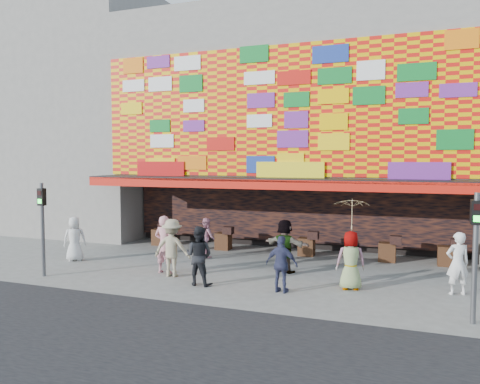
# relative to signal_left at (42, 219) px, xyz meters

# --- Properties ---
(ground) EXTENTS (90.00, 90.00, 0.00)m
(ground) POSITION_rel_signal_left_xyz_m (6.20, 1.50, -1.86)
(ground) COLOR slate
(ground) RESTS_ON ground
(road_strip) EXTENTS (30.00, 8.00, 0.02)m
(road_strip) POSITION_rel_signal_left_xyz_m (6.20, -5.00, -1.85)
(road_strip) COLOR black
(road_strip) RESTS_ON ground
(shop_building) EXTENTS (15.20, 9.40, 10.00)m
(shop_building) POSITION_rel_signal_left_xyz_m (6.20, 9.68, 3.37)
(shop_building) COLOR gray
(shop_building) RESTS_ON ground
(neighbor_left) EXTENTS (11.00, 8.00, 12.00)m
(neighbor_left) POSITION_rel_signal_left_xyz_m (-6.80, 9.50, 4.14)
(neighbor_left) COLOR gray
(neighbor_left) RESTS_ON ground
(signal_left) EXTENTS (0.22, 0.20, 3.00)m
(signal_left) POSITION_rel_signal_left_xyz_m (0.00, 0.00, 0.00)
(signal_left) COLOR #59595B
(signal_left) RESTS_ON ground
(signal_right) EXTENTS (0.22, 0.20, 3.00)m
(signal_right) POSITION_rel_signal_left_xyz_m (12.40, 0.00, 0.00)
(signal_right) COLOR #59595B
(signal_right) RESTS_ON ground
(ped_a) EXTENTS (0.96, 0.88, 1.64)m
(ped_a) POSITION_rel_signal_left_xyz_m (-0.60, 2.19, -1.04)
(ped_a) COLOR silver
(ped_a) RESTS_ON ground
(ped_b) EXTENTS (0.70, 0.46, 1.91)m
(ped_b) POSITION_rel_signal_left_xyz_m (3.42, 1.73, -0.91)
(ped_b) COLOR #CE8593
(ped_b) RESTS_ON ground
(ped_c) EXTENTS (0.88, 0.69, 1.77)m
(ped_c) POSITION_rel_signal_left_xyz_m (5.12, 0.80, -0.98)
(ped_c) COLOR black
(ped_c) RESTS_ON ground
(ped_d) EXTENTS (1.27, 0.84, 1.84)m
(ped_d) POSITION_rel_signal_left_xyz_m (3.87, 1.44, -0.94)
(ped_d) COLOR #9C9071
(ped_d) RESTS_ON ground
(ped_e) EXTENTS (0.98, 0.49, 1.61)m
(ped_e) POSITION_rel_signal_left_xyz_m (7.64, 0.90, -1.06)
(ped_e) COLOR #313456
(ped_e) RESTS_ON ground
(ped_f) EXTENTS (1.72, 0.92, 1.77)m
(ped_f) POSITION_rel_signal_left_xyz_m (7.11, 3.22, -0.98)
(ped_f) COLOR gray
(ped_f) RESTS_ON ground
(ped_g) EXTENTS (0.94, 0.74, 1.69)m
(ped_g) POSITION_rel_signal_left_xyz_m (9.42, 1.88, -1.01)
(ped_g) COLOR gray
(ped_g) RESTS_ON ground
(ped_h) EXTENTS (0.74, 0.61, 1.75)m
(ped_h) POSITION_rel_signal_left_xyz_m (12.25, 2.40, -0.99)
(ped_h) COLOR silver
(ped_h) RESTS_ON ground
(ped_i) EXTENTS (0.93, 0.92, 1.51)m
(ped_i) POSITION_rel_signal_left_xyz_m (3.66, 4.53, -1.10)
(ped_i) COLOR #BC798D
(ped_i) RESTS_ON ground
(parasol) EXTENTS (1.31, 1.33, 1.88)m
(parasol) POSITION_rel_signal_left_xyz_m (9.42, 1.88, 0.30)
(parasol) COLOR beige
(parasol) RESTS_ON ground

